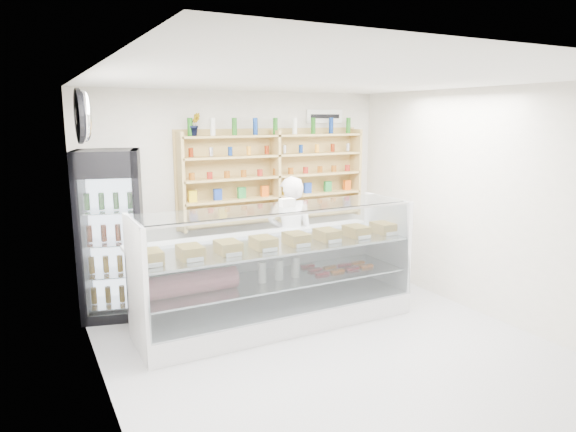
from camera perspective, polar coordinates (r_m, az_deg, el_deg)
room at (r=5.22m, az=5.18°, el=-0.61°), size 5.00×5.00×5.00m
display_counter at (r=6.18m, az=-1.31°, el=-8.52°), size 3.28×0.98×1.43m
shop_worker at (r=6.88m, az=0.30°, el=-2.50°), size 0.72×0.61×1.68m
drinks_cooler at (r=6.64m, az=-19.00°, el=-1.90°), size 0.90×0.88×2.06m
wall_shelving at (r=7.45m, az=-1.39°, el=4.42°), size 2.84×0.28×1.33m
potted_plant at (r=6.95m, az=-10.36°, el=9.98°), size 0.17×0.13×0.30m
security_mirror at (r=5.52m, az=-21.70°, el=10.27°), size 0.15×0.50×0.50m
wall_sign at (r=7.95m, az=4.08°, el=10.99°), size 0.62×0.03×0.20m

